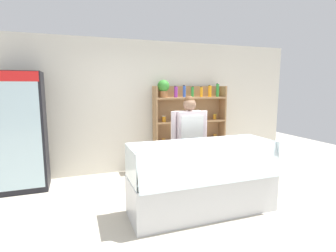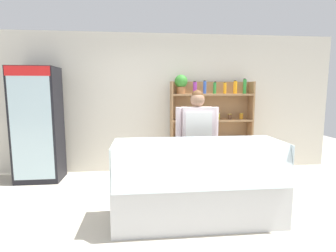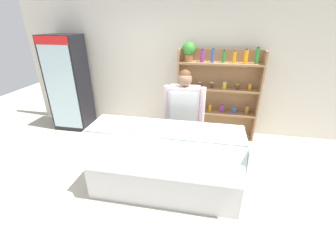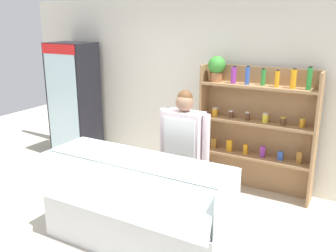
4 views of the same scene
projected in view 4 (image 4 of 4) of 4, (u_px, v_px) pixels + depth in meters
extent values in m
plane|color=beige|center=(127.00, 239.00, 4.23)|extent=(12.00, 12.00, 0.00)
cube|color=beige|center=(208.00, 90.00, 5.68)|extent=(6.80, 0.10, 2.70)
cube|color=black|center=(75.00, 101.00, 6.51)|extent=(0.75, 0.57, 2.01)
cube|color=silver|center=(62.00, 105.00, 6.27)|extent=(0.67, 0.01, 1.81)
cube|color=red|center=(58.00, 49.00, 6.01)|extent=(0.71, 0.01, 0.16)
cylinder|color=#3356B2|center=(58.00, 138.00, 6.62)|extent=(0.07, 0.07, 0.21)
cylinder|color=silver|center=(65.00, 140.00, 6.55)|extent=(0.07, 0.07, 0.18)
cylinder|color=purple|center=(72.00, 142.00, 6.47)|extent=(0.06, 0.06, 0.18)
cylinder|color=#9E6623|center=(78.00, 143.00, 6.39)|extent=(0.06, 0.06, 0.21)
cylinder|color=orange|center=(57.00, 111.00, 6.46)|extent=(0.07, 0.07, 0.15)
cylinder|color=silver|center=(66.00, 112.00, 6.36)|extent=(0.05, 0.05, 0.17)
cylinder|color=#2D8C38|center=(75.00, 112.00, 6.26)|extent=(0.06, 0.06, 0.20)
cylinder|color=#3356B2|center=(54.00, 79.00, 6.31)|extent=(0.05, 0.05, 0.16)
cylinder|color=orange|center=(63.00, 79.00, 6.20)|extent=(0.06, 0.06, 0.22)
cylinder|color=#2D8C38|center=(73.00, 80.00, 6.11)|extent=(0.06, 0.06, 0.21)
cube|color=#9E754C|center=(258.00, 130.00, 5.27)|extent=(1.60, 0.02, 1.78)
cube|color=#9E754C|center=(203.00, 125.00, 5.52)|extent=(0.03, 0.28, 1.78)
cube|color=#9E754C|center=(315.00, 141.00, 4.78)|extent=(0.03, 0.28, 1.78)
cube|color=#9E754C|center=(254.00, 157.00, 5.25)|extent=(1.54, 0.28, 0.04)
cube|color=#9E754C|center=(256.00, 123.00, 5.11)|extent=(1.54, 0.28, 0.04)
cube|color=#9E754C|center=(258.00, 87.00, 4.97)|extent=(1.54, 0.28, 0.04)
cylinder|color=#996038|center=(216.00, 77.00, 5.23)|extent=(0.16, 0.16, 0.13)
sphere|color=#34842D|center=(217.00, 65.00, 5.19)|extent=(0.25, 0.25, 0.25)
cylinder|color=purple|center=(234.00, 75.00, 5.08)|extent=(0.07, 0.07, 0.22)
cylinder|color=black|center=(235.00, 67.00, 5.07)|extent=(0.05, 0.05, 0.02)
cylinder|color=#3356B2|center=(247.00, 76.00, 4.99)|extent=(0.06, 0.06, 0.23)
cylinder|color=black|center=(248.00, 66.00, 4.97)|extent=(0.04, 0.04, 0.02)
cylinder|color=#2D8C38|center=(263.00, 77.00, 4.93)|extent=(0.06, 0.06, 0.21)
cylinder|color=black|center=(264.00, 69.00, 4.88)|extent=(0.04, 0.04, 0.02)
cylinder|color=orange|center=(277.00, 79.00, 4.81)|extent=(0.06, 0.06, 0.21)
cylinder|color=black|center=(278.00, 70.00, 4.79)|extent=(0.04, 0.04, 0.02)
cylinder|color=orange|center=(293.00, 79.00, 4.71)|extent=(0.07, 0.07, 0.24)
cylinder|color=black|center=(295.00, 69.00, 4.69)|extent=(0.05, 0.05, 0.02)
cylinder|color=#2D8C38|center=(309.00, 79.00, 4.61)|extent=(0.07, 0.07, 0.27)
cylinder|color=black|center=(311.00, 67.00, 4.59)|extent=(0.04, 0.04, 0.02)
cylinder|color=orange|center=(215.00, 112.00, 5.36)|extent=(0.08, 0.08, 0.11)
cylinder|color=silver|center=(215.00, 108.00, 5.36)|extent=(0.08, 0.08, 0.01)
cylinder|color=brown|center=(231.00, 114.00, 5.28)|extent=(0.07, 0.07, 0.09)
cylinder|color=silver|center=(231.00, 111.00, 5.25)|extent=(0.07, 0.07, 0.01)
cylinder|color=brown|center=(248.00, 116.00, 5.16)|extent=(0.07, 0.07, 0.10)
cylinder|color=silver|center=(248.00, 112.00, 5.13)|extent=(0.07, 0.07, 0.01)
cylinder|color=yellow|center=(265.00, 118.00, 5.03)|extent=(0.08, 0.08, 0.12)
cylinder|color=silver|center=(266.00, 114.00, 5.01)|extent=(0.08, 0.08, 0.01)
cylinder|color=brown|center=(283.00, 121.00, 4.92)|extent=(0.07, 0.07, 0.09)
cylinder|color=gold|center=(284.00, 118.00, 4.91)|extent=(0.07, 0.07, 0.01)
cylinder|color=orange|center=(302.00, 123.00, 4.82)|extent=(0.07, 0.07, 0.11)
cylinder|color=gold|center=(302.00, 119.00, 4.79)|extent=(0.07, 0.07, 0.01)
cube|color=#9E6623|center=(214.00, 143.00, 5.51)|extent=(0.08, 0.04, 0.15)
cube|color=orange|center=(229.00, 146.00, 5.39)|extent=(0.08, 0.04, 0.16)
cube|color=orange|center=(246.00, 149.00, 5.28)|extent=(0.05, 0.04, 0.14)
cube|color=purple|center=(263.00, 152.00, 5.16)|extent=(0.07, 0.04, 0.16)
cube|color=#3356B2|center=(280.00, 156.00, 5.05)|extent=(0.07, 0.04, 0.12)
cube|color=#9E6623|center=(299.00, 158.00, 4.93)|extent=(0.07, 0.04, 0.16)
cube|color=silver|center=(137.00, 223.00, 4.05)|extent=(2.05, 0.71, 0.55)
cube|color=white|center=(137.00, 198.00, 3.96)|extent=(1.99, 0.65, 0.03)
cube|color=silver|center=(117.00, 193.00, 3.63)|extent=(2.01, 0.16, 0.47)
cube|color=silver|center=(138.00, 159.00, 3.89)|extent=(2.01, 0.55, 0.01)
cube|color=silver|center=(65.00, 162.00, 4.39)|extent=(0.01, 0.67, 0.45)
cube|color=silver|center=(228.00, 203.00, 3.43)|extent=(0.01, 0.67, 0.45)
cube|color=tan|center=(81.00, 176.00, 4.43)|extent=(0.16, 0.14, 0.05)
cube|color=white|center=(68.00, 182.00, 4.25)|extent=(0.05, 0.03, 0.02)
cube|color=tan|center=(95.00, 179.00, 4.33)|extent=(0.17, 0.13, 0.05)
cube|color=white|center=(82.00, 186.00, 4.15)|extent=(0.05, 0.03, 0.02)
cube|color=tan|center=(109.00, 183.00, 4.23)|extent=(0.17, 0.13, 0.05)
cube|color=white|center=(97.00, 190.00, 4.05)|extent=(0.05, 0.03, 0.02)
cube|color=tan|center=(125.00, 187.00, 4.13)|extent=(0.16, 0.12, 0.05)
cube|color=white|center=(113.00, 195.00, 3.95)|extent=(0.05, 0.03, 0.02)
cube|color=tan|center=(141.00, 192.00, 4.02)|extent=(0.16, 0.14, 0.05)
cube|color=white|center=(130.00, 200.00, 3.85)|extent=(0.05, 0.03, 0.02)
cube|color=tan|center=(158.00, 196.00, 3.92)|extent=(0.17, 0.13, 0.05)
cube|color=white|center=(147.00, 204.00, 3.75)|extent=(0.05, 0.03, 0.02)
cube|color=tan|center=(176.00, 201.00, 3.82)|extent=(0.16, 0.13, 0.04)
cube|color=white|center=(166.00, 210.00, 3.64)|extent=(0.05, 0.03, 0.02)
cube|color=beige|center=(195.00, 206.00, 3.72)|extent=(0.16, 0.11, 0.04)
cube|color=white|center=(185.00, 215.00, 3.54)|extent=(0.05, 0.03, 0.02)
cube|color=beige|center=(215.00, 211.00, 3.62)|extent=(0.16, 0.14, 0.05)
cube|color=white|center=(206.00, 221.00, 3.44)|extent=(0.05, 0.03, 0.02)
cylinder|color=#C1706B|center=(70.00, 179.00, 4.26)|extent=(0.17, 0.13, 0.12)
cylinder|color=#A35B4C|center=(85.00, 183.00, 4.15)|extent=(0.18, 0.12, 0.11)
cylinder|color=white|center=(175.00, 202.00, 3.62)|extent=(0.07, 0.07, 0.21)
cylinder|color=white|center=(184.00, 205.00, 3.57)|extent=(0.07, 0.07, 0.20)
cylinder|color=#2D2D38|center=(176.00, 188.00, 4.66)|extent=(0.13, 0.13, 0.75)
cylinder|color=#2D2D38|center=(191.00, 191.00, 4.56)|extent=(0.13, 0.13, 0.75)
cube|color=silver|center=(184.00, 137.00, 4.42)|extent=(0.46, 0.24, 0.62)
cube|color=white|center=(179.00, 166.00, 4.41)|extent=(0.39, 0.01, 1.15)
cylinder|color=silver|center=(164.00, 131.00, 4.54)|extent=(0.09, 0.09, 0.55)
cylinder|color=silver|center=(206.00, 138.00, 4.28)|extent=(0.09, 0.09, 0.55)
sphere|color=#8C664C|center=(185.00, 102.00, 4.30)|extent=(0.21, 0.21, 0.21)
sphere|color=brown|center=(185.00, 98.00, 4.30)|extent=(0.18, 0.18, 0.18)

